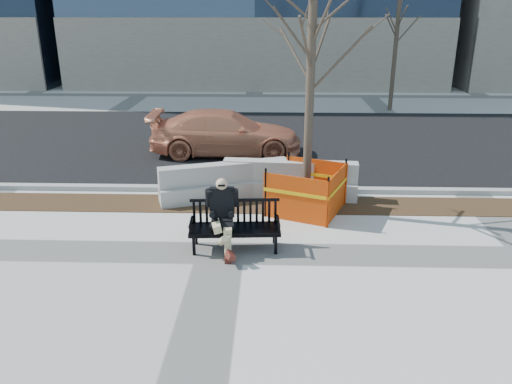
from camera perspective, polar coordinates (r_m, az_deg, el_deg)
ground at (r=10.03m, az=-4.06°, el=-6.91°), size 120.00×120.00×0.00m
mulch_strip at (r=12.38m, az=-2.89°, el=-1.38°), size 40.00×1.20×0.02m
asphalt_street at (r=18.28m, az=-1.35°, el=5.82°), size 60.00×10.40×0.01m
curb at (r=13.25m, az=-2.57°, el=0.36°), size 60.00×0.25×0.12m
bench at (r=10.18m, az=-2.37°, el=-6.43°), size 1.87×0.77×0.98m
seated_man at (r=10.23m, az=-3.76°, el=-6.31°), size 0.69×1.08×1.47m
tree_fence at (r=12.07m, az=5.63°, el=-2.08°), size 3.05×3.05×5.83m
sedan at (r=16.69m, az=-3.40°, el=4.36°), size 4.95×2.16×1.42m
jersey_barrier_left at (r=12.78m, az=-3.52°, el=-0.71°), size 3.31×1.64×0.94m
jersey_barrier_right at (r=12.89m, az=3.82°, el=-0.54°), size 3.40×0.92×0.96m
far_tree_right at (r=24.69m, az=14.90°, el=8.96°), size 2.87×2.87×5.84m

